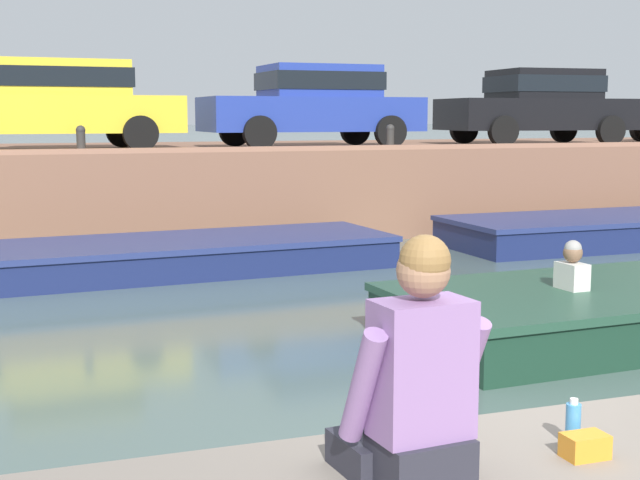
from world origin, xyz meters
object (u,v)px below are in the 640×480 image
object	(u,v)px
boat_moored_central_navy	(170,256)
car_right_inner_black	(539,104)
person_seated_left	(415,389)
bottle_drink	(573,424)
car_centre_blue	(314,102)
car_left_inner_yellow	(56,101)
boat_moored_east_navy	(622,229)
mooring_bollard_mid	(81,138)
mooring_bollard_east	(390,136)

from	to	relation	value
boat_moored_central_navy	car_right_inner_black	bearing A→B (deg)	24.18
car_right_inner_black	person_seated_left	distance (m)	16.17
boat_moored_central_navy	bottle_drink	size ratio (longest dim) A/B	34.32
car_centre_blue	car_right_inner_black	xyz separation A→B (m)	(4.97, -0.00, -0.00)
car_left_inner_yellow	bottle_drink	world-z (taller)	car_left_inner_yellow
boat_moored_central_navy	boat_moored_east_navy	xyz separation A→B (m)	(7.89, 0.26, 0.02)
boat_moored_east_navy	car_centre_blue	xyz separation A→B (m)	(-4.42, 3.53, 2.20)
mooring_bollard_mid	bottle_drink	world-z (taller)	mooring_bollard_mid
boat_moored_central_navy	mooring_bollard_east	xyz separation A→B (m)	(4.37, 2.24, 1.61)
car_left_inner_yellow	mooring_bollard_east	size ratio (longest dim) A/B	9.90
boat_moored_central_navy	mooring_bollard_mid	bearing A→B (deg)	113.88
mooring_bollard_mid	mooring_bollard_east	distance (m)	5.36
person_seated_left	car_left_inner_yellow	bearing A→B (deg)	92.35
mooring_bollard_mid	person_seated_left	bearing A→B (deg)	-88.68
boat_moored_central_navy	mooring_bollard_mid	distance (m)	2.93
boat_moored_east_navy	bottle_drink	size ratio (longest dim) A/B	33.81
mooring_bollard_mid	boat_moored_central_navy	bearing A→B (deg)	-66.12
mooring_bollard_east	person_seated_left	world-z (taller)	mooring_bollard_east
bottle_drink	boat_moored_central_navy	bearing A→B (deg)	90.54
mooring_bollard_mid	mooring_bollard_east	world-z (taller)	same
boat_moored_central_navy	mooring_bollard_east	bearing A→B (deg)	27.14
boat_moored_east_navy	car_centre_blue	distance (m)	6.07
car_centre_blue	mooring_bollard_mid	distance (m)	4.75
boat_moored_east_navy	person_seated_left	size ratio (longest dim) A/B	7.15
car_centre_blue	car_right_inner_black	bearing A→B (deg)	-0.04
car_centre_blue	bottle_drink	size ratio (longest dim) A/B	20.26
person_seated_left	mooring_bollard_east	bearing A→B (deg)	66.54
mooring_bollard_mid	bottle_drink	distance (m)	11.67
bottle_drink	car_centre_blue	bearing A→B (deg)	75.60
car_right_inner_black	mooring_bollard_mid	bearing A→B (deg)	-170.67
mooring_bollard_east	car_left_inner_yellow	bearing A→B (deg)	164.58
boat_moored_central_navy	boat_moored_east_navy	distance (m)	7.89
car_left_inner_yellow	mooring_bollard_mid	size ratio (longest dim) A/B	9.90
boat_moored_east_navy	bottle_drink	distance (m)	12.39
person_seated_left	boat_moored_east_navy	bearing A→B (deg)	48.53
car_right_inner_black	person_seated_left	bearing A→B (deg)	-124.60
car_right_inner_black	bottle_drink	distance (m)	15.64
boat_moored_central_navy	person_seated_left	bearing A→B (deg)	-94.35
car_left_inner_yellow	car_right_inner_black	bearing A→B (deg)	-0.03
car_left_inner_yellow	car_centre_blue	bearing A→B (deg)	-0.02
car_left_inner_yellow	car_centre_blue	world-z (taller)	same
mooring_bollard_mid	person_seated_left	size ratio (longest dim) A/B	0.46
boat_moored_east_navy	car_left_inner_yellow	distance (m)	10.05
boat_moored_central_navy	car_left_inner_yellow	world-z (taller)	car_left_inner_yellow
boat_moored_central_navy	mooring_bollard_mid	world-z (taller)	mooring_bollard_mid
car_right_inner_black	mooring_bollard_east	bearing A→B (deg)	-159.16
boat_moored_central_navy	mooring_bollard_east	distance (m)	5.16
boat_moored_central_navy	mooring_bollard_mid	size ratio (longest dim) A/B	15.73
car_right_inner_black	boat_moored_east_navy	bearing A→B (deg)	-98.81
boat_moored_central_navy	bottle_drink	bearing A→B (deg)	-89.46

